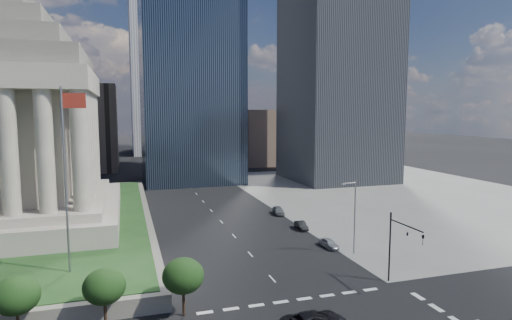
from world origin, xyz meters
name	(u,v)px	position (x,y,z in m)	size (l,w,h in m)	color
ground	(182,178)	(0.00, 100.00, 0.00)	(500.00, 500.00, 0.00)	black
sidewalk_ne	(400,194)	(46.00, 60.00, 0.01)	(68.00, 90.00, 0.03)	slate
flagpole	(67,170)	(-21.83, 24.00, 13.11)	(2.52, 0.24, 20.00)	slate
midrise_glass	(190,73)	(2.00, 95.00, 30.00)	(26.00, 26.00, 60.00)	black
highrise_ne	(339,0)	(42.00, 85.00, 50.00)	(26.00, 28.00, 100.00)	black
building_filler_ne	(256,136)	(32.00, 130.00, 10.00)	(20.00, 30.00, 20.00)	brown
building_filler_nw	(80,128)	(-30.00, 130.00, 14.00)	(24.00, 30.00, 28.00)	brown
traffic_signal_ne	(400,241)	(12.50, 13.70, 5.25)	(0.30, 5.74, 8.00)	black
street_lamp_north	(354,213)	(13.33, 25.00, 5.66)	(2.13, 0.22, 10.00)	slate
parked_sedan_near	(329,243)	(11.50, 28.45, 0.64)	(3.78, 1.52, 1.29)	#92969A
parked_sedan_mid	(301,226)	(11.50, 38.41, 0.64)	(1.36, 3.90, 1.29)	black
parked_sedan_far	(278,210)	(11.50, 49.29, 0.75)	(1.77, 4.41, 1.50)	slate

